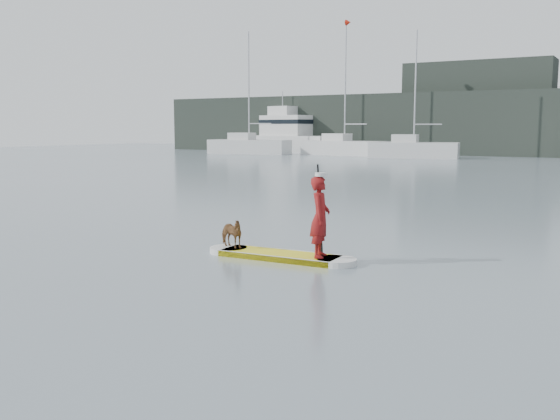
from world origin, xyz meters
The scene contains 11 objects.
ground centered at (0.00, 0.00, 0.00)m, with size 140.00×140.00×0.00m, color slate.
paddleboard centered at (-1.50, 1.62, 0.06)m, with size 3.30×0.91×0.12m.
paddler centered at (-0.61, 1.66, 0.92)m, with size 0.58×0.38×1.60m, color maroon.
white_cap centered at (-0.61, 1.66, 1.75)m, with size 0.22×0.22×0.07m, color silver.
dog centered at (-2.69, 1.56, 0.44)m, with size 0.34×0.75×0.63m, color brown.
paddle centered at (-0.73, 1.90, 0.80)m, with size 0.10×0.30×2.00m.
sailboat_a centered at (-29.84, 43.40, 0.84)m, with size 8.50×3.57×11.98m.
sailboat_b centered at (-20.19, 45.23, 0.87)m, with size 8.67×3.47×12.55m.
sailboat_c centered at (-12.83, 43.55, 0.80)m, with size 7.89×3.83×10.86m.
motor_yacht_b centered at (-28.35, 49.17, 1.82)m, with size 10.23×5.04×6.46m.
shore_building_west centered at (-10.00, 54.00, 4.50)m, with size 14.00×4.00×9.00m, color #202923.
Camera 1 is at (4.87, -9.16, 2.67)m, focal length 40.00 mm.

